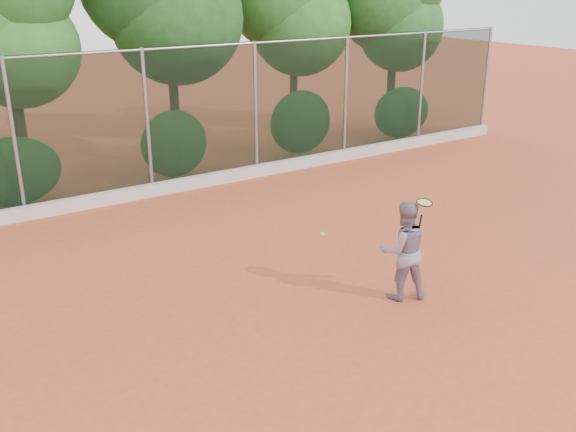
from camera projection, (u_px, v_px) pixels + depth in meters
ground at (322, 306)px, 10.35m from camera, size 80.00×80.00×0.00m
concrete_curb at (155, 189)px, 15.61m from camera, size 24.00×0.20×0.30m
tennis_player at (403, 250)px, 10.38m from camera, size 1.00×0.90×1.68m
chainlink_fence at (147, 119)px, 15.16m from camera, size 24.09×0.09×3.50m
foliage_backdrop at (86, 4)px, 15.53m from camera, size 23.70×3.63×7.55m
tennis_racket at (424, 205)px, 10.07m from camera, size 0.32×0.32×0.52m
tennis_ball_in_flight at (322, 234)px, 8.92m from camera, size 0.06×0.06×0.06m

